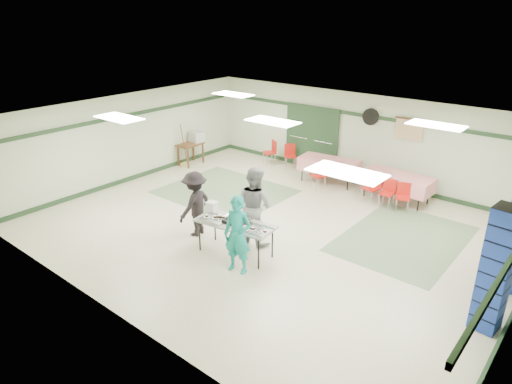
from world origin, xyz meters
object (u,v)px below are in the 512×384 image
Objects in this scene: chair_d at (320,173)px; chair_loose_b at (272,150)px; office_printer at (197,137)px; chair_b at (373,185)px; crate_stack_blue_a at (496,270)px; volunteer_teal at (238,235)px; volunteer_grey at (255,205)px; dining_table_a at (397,181)px; chair_a at (388,190)px; dining_table_b at (329,165)px; chair_c at (403,194)px; volunteer_dark at (195,204)px; printer_table at (190,146)px; serving_table at (235,225)px; broom at (184,144)px; chair_loose_a at (290,153)px.

chair_loose_b is (-2.50, 0.85, 0.03)m from chair_d.
chair_d is 4.73m from office_printer.
chair_b is 0.38× the size of crate_stack_blue_a.
volunteer_grey reaches higher than volunteer_teal.
chair_b is at bearing -99.53° from volunteer_grey.
dining_table_a is 0.58m from chair_a.
dining_table_b is (-2.20, 0.00, -0.00)m from dining_table_a.
chair_b is at bearing -25.25° from dining_table_b.
chair_a is 0.43m from chair_c.
volunteer_dark is at bearing -147.43° from chair_c.
printer_table is at bearing -139.56° from volunteer_dark.
serving_table is 1.37m from volunteer_dark.
volunteer_dark is at bearing -123.40° from chair_a.
volunteer_grey reaches higher than dining_table_b.
broom is at bearing -112.62° from printer_table.
dining_table_b is at bearing 165.04° from volunteer_dark.
volunteer_grey is 2.35× the size of chair_c.
crate_stack_blue_a is at bearing -44.68° from dining_table_b.
printer_table is (-5.34, 3.66, -0.07)m from serving_table.
serving_table is 6.66m from office_printer.
volunteer_dark is 5.78m from dining_table_a.
office_printer is 0.57m from broom.
chair_a is 0.97× the size of chair_d.
crate_stack_blue_a is (3.05, -3.75, 0.65)m from chair_c.
chair_c is at bearing -50.48° from dining_table_a.
volunteer_dark is 1.97× the size of chair_loose_a.
volunteer_grey is at bearing 101.72° from volunteer_teal.
dining_table_a is 0.88× the size of crate_stack_blue_a.
chair_a is 7.00m from broom.
crate_stack_blue_a is 5.00× the size of office_printer.
chair_loose_b is 2.80m from printer_table.
printer_table is (-10.30, 2.84, -0.48)m from crate_stack_blue_a.
chair_loose_b reaches higher than chair_c.
volunteer_dark is (-1.31, -0.61, -0.12)m from volunteer_grey.
chair_loose_a is (-2.51, 5.59, -0.22)m from serving_table.
chair_c is (1.95, 3.86, -0.44)m from volunteer_grey.
chair_c is at bearing -19.80° from dining_table_b.
volunteer_teal is 2.13× the size of chair_a.
chair_loose_a is (-1.15, 5.48, -0.30)m from volunteer_dark.
volunteer_teal is 5.73m from dining_table_a.
volunteer_grey is 4.70m from dining_table_a.
office_printer is at bearing 71.93° from broom.
volunteer_grey is at bearing -24.21° from chair_loose_b.
office_printer reaches higher than dining_table_b.
office_printer reaches higher than chair_b.
dining_table_a is at bearing 66.22° from serving_table.
dining_table_b is 1.31× the size of broom.
chair_loose_b is at bearing 112.43° from serving_table.
crate_stack_blue_a is at bearing 3.60° from volunteer_teal.
crate_stack_blue_a is (5.00, 0.10, 0.21)m from volunteer_grey.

